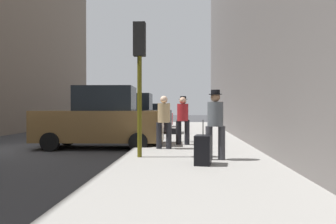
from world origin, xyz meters
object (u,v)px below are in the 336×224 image
pedestrian_in_red_jacket (183,118)px  pedestrian_with_fedora (183,117)px  parked_red_hatchback (144,117)px  rolling_suitcase (203,150)px  fire_hydrant (157,130)px  pedestrian_in_tan_coat (164,119)px  pedestrian_with_beanie (215,121)px  parked_bronze_suv (101,120)px  traffic_light (140,60)px  duffel_bag (174,131)px  parked_black_suv (129,116)px

pedestrian_in_red_jacket → pedestrian_with_fedora: 0.97m
parked_red_hatchback → rolling_suitcase: 16.12m
fire_hydrant → pedestrian_in_tan_coat: bearing=-81.5°
pedestrian_in_tan_coat → pedestrian_in_red_jacket: bearing=64.8°
pedestrian_with_beanie → pedestrian_with_fedora: (-0.87, 4.39, 0.00)m
parked_bronze_suv → parked_red_hatchback: size_ratio=1.10×
parked_red_hatchback → pedestrian_with_fedora: (2.97, -10.61, 0.29)m
rolling_suitcase → pedestrian_in_tan_coat: bearing=111.0°
traffic_light → pedestrian_in_red_jacket: bearing=70.2°
duffel_bag → pedestrian_with_beanie: bearing=-80.3°
parked_bronze_suv → pedestrian_with_beanie: (3.84, -3.41, 0.10)m
duffel_bag → rolling_suitcase: bearing=-83.3°
parked_bronze_suv → pedestrian_in_tan_coat: parked_bronze_suv is taller
traffic_light → pedestrian_with_beanie: size_ratio=2.03×
pedestrian_with_fedora → duffel_bag: bearing=97.9°
parked_red_hatchback → pedestrian_with_fedora: 11.02m
parked_bronze_suv → traffic_light: bearing=-58.8°
pedestrian_with_beanie → fire_hydrant: bearing=108.8°
fire_hydrant → parked_red_hatchback: bearing=101.3°
traffic_light → pedestrian_in_red_jacket: (1.11, 3.08, -1.65)m
parked_bronze_suv → rolling_suitcase: size_ratio=4.48×
pedestrian_in_red_jacket → pedestrian_with_fedora: pedestrian_with_fedora is taller
parked_bronze_suv → rolling_suitcase: (3.49, -4.15, -0.54)m
parked_black_suv → parked_red_hatchback: (0.00, 5.96, -0.18)m
duffel_bag → traffic_light: bearing=-94.2°
fire_hydrant → traffic_light: (0.05, -5.65, 2.26)m
fire_hydrant → pedestrian_with_fedora: bearing=-54.0°
parked_black_suv → fire_hydrant: bearing=-59.3°
pedestrian_with_beanie → pedestrian_in_tan_coat: (-1.47, 2.17, -0.03)m
pedestrian_in_red_jacket → pedestrian_in_tan_coat: (-0.59, -1.25, 0.00)m
parked_black_suv → pedestrian_in_red_jacket: 6.34m
parked_black_suv → traffic_light: size_ratio=1.28×
parked_bronze_suv → traffic_light: traffic_light is taller
rolling_suitcase → traffic_light: bearing=146.6°
parked_black_suv → pedestrian_with_fedora: 5.51m
pedestrian_with_fedora → parked_red_hatchback: bearing=105.6°
parked_red_hatchback → rolling_suitcase: bearing=-77.5°
parked_bronze_suv → duffel_bag: parked_bronze_suv is taller
parked_bronze_suv → duffel_bag: (2.44, 4.85, -0.74)m
pedestrian_in_red_jacket → rolling_suitcase: size_ratio=1.64×
pedestrian_with_beanie → pedestrian_in_tan_coat: size_ratio=1.04×
parked_red_hatchback → pedestrian_with_beanie: pedestrian_with_beanie is taller
parked_red_hatchback → traffic_light: traffic_light is taller
pedestrian_with_beanie → parked_black_suv: bearing=113.1°
parked_bronze_suv → pedestrian_in_tan_coat: (2.38, -1.24, 0.07)m
parked_bronze_suv → pedestrian_in_red_jacket: (2.96, 0.01, 0.07)m
pedestrian_in_red_jacket → duffel_bag: size_ratio=3.89×
parked_red_hatchback → rolling_suitcase: parked_red_hatchback is taller
parked_black_suv → parked_red_hatchback: size_ratio=1.09×
parked_black_suv → duffel_bag: (2.44, -0.77, -0.74)m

